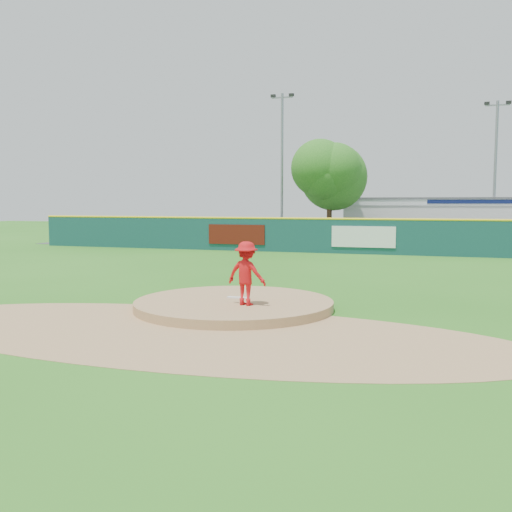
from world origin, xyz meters
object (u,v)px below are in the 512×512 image
(playground_slide, at_px, (181,234))
(deciduous_tree, at_px, (330,179))
(pitcher, at_px, (246,273))
(van, at_px, (395,235))
(light_pole_left, at_px, (282,161))
(pool_building_grp, at_px, (448,219))
(light_pole_right, at_px, (495,165))

(playground_slide, distance_m, deciduous_tree, 11.28)
(pitcher, distance_m, van, 24.28)
(pitcher, bearing_deg, light_pole_left, -66.97)
(pool_building_grp, height_order, playground_slide, pool_building_grp)
(pool_building_grp, bearing_deg, van, -111.98)
(playground_slide, distance_m, light_pole_left, 9.36)
(pool_building_grp, height_order, light_pole_left, light_pole_left)
(pitcher, relative_size, playground_slide, 0.69)
(light_pole_left, bearing_deg, van, -21.59)
(van, height_order, light_pole_right, light_pole_right)
(pool_building_grp, xyz_separation_m, light_pole_left, (-12.00, -4.99, 4.39))
(deciduous_tree, xyz_separation_m, light_pole_left, (-4.00, 2.00, 1.50))
(pool_building_grp, relative_size, light_pole_left, 1.38)
(van, relative_size, light_pole_left, 0.51)
(playground_slide, bearing_deg, light_pole_right, 16.56)
(pitcher, xyz_separation_m, van, (2.04, 24.19, -0.29))
(pitcher, xyz_separation_m, deciduous_tree, (-2.57, 25.60, 3.46))
(light_pole_left, height_order, light_pole_right, light_pole_left)
(playground_slide, height_order, deciduous_tree, deciduous_tree)
(pool_building_grp, bearing_deg, playground_slide, -153.01)
(light_pole_left, bearing_deg, light_pole_right, 7.59)
(playground_slide, bearing_deg, light_pole_left, 34.45)
(pitcher, xyz_separation_m, pool_building_grp, (5.43, 32.59, 0.57))
(playground_slide, relative_size, light_pole_right, 0.24)
(deciduous_tree, relative_size, light_pole_right, 0.74)
(pitcher, relative_size, light_pole_right, 0.17)
(van, height_order, pool_building_grp, pool_building_grp)
(light_pole_left, relative_size, light_pole_right, 1.10)
(playground_slide, distance_m, light_pole_right, 22.78)
(pitcher, relative_size, van, 0.30)
(light_pole_left, distance_m, light_pole_right, 15.14)
(van, height_order, light_pole_left, light_pole_left)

